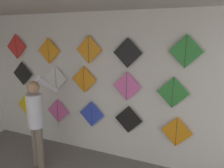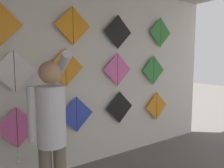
% 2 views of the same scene
% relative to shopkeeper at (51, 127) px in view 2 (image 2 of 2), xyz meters
% --- Properties ---
extents(back_panel, '(5.79, 0.06, 2.80)m').
position_rel_shopkeeper_xyz_m(back_panel, '(0.59, 0.92, 0.42)').
color(back_panel, silver).
rests_on(back_panel, ground).
extents(shopkeeper, '(0.42, 0.55, 1.73)m').
position_rel_shopkeeper_xyz_m(shopkeeper, '(0.00, 0.00, 0.00)').
color(shopkeeper, '#726656').
rests_on(shopkeeper, ground).
extents(kite_1, '(0.54, 0.04, 0.74)m').
position_rel_shopkeeper_xyz_m(kite_1, '(-0.17, 0.83, -0.24)').
color(kite_1, pink).
extents(kite_2, '(0.54, 0.01, 0.54)m').
position_rel_shopkeeper_xyz_m(kite_2, '(0.65, 0.83, -0.14)').
color(kite_2, blue).
extents(kite_3, '(0.54, 0.01, 0.54)m').
position_rel_shopkeeper_xyz_m(kite_3, '(1.44, 0.83, -0.13)').
color(kite_3, black).
extents(kite_4, '(0.54, 0.01, 0.54)m').
position_rel_shopkeeper_xyz_m(kite_4, '(2.31, 0.83, -0.22)').
color(kite_4, orange).
extents(kite_6, '(0.54, 0.01, 0.54)m').
position_rel_shopkeeper_xyz_m(kite_6, '(-0.17, 0.83, 0.52)').
color(kite_6, white).
extents(kite_7, '(0.54, 0.01, 0.54)m').
position_rel_shopkeeper_xyz_m(kite_7, '(0.50, 0.83, 0.55)').
color(kite_7, orange).
extents(kite_8, '(0.54, 0.01, 0.54)m').
position_rel_shopkeeper_xyz_m(kite_8, '(1.39, 0.83, 0.50)').
color(kite_8, pink).
extents(kite_9, '(0.54, 0.01, 0.54)m').
position_rel_shopkeeper_xyz_m(kite_9, '(2.21, 0.83, 0.47)').
color(kite_9, '#338C38').
extents(kite_12, '(0.54, 0.01, 0.54)m').
position_rel_shopkeeper_xyz_m(kite_12, '(0.62, 0.83, 1.14)').
color(kite_12, orange).
extents(kite_13, '(0.54, 0.01, 0.54)m').
position_rel_shopkeeper_xyz_m(kite_13, '(1.40, 0.83, 1.10)').
color(kite_13, black).
extents(kite_14, '(0.54, 0.01, 0.54)m').
position_rel_shopkeeper_xyz_m(kite_14, '(2.36, 0.83, 1.16)').
color(kite_14, '#338C38').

